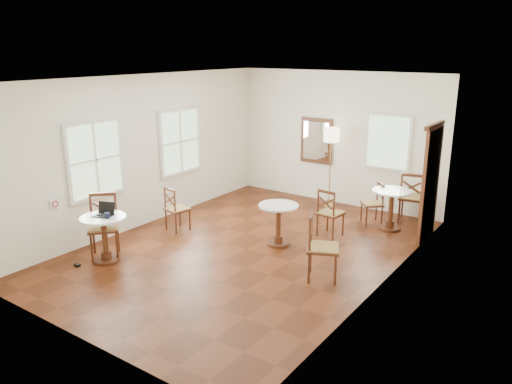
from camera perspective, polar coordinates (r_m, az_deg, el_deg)
ground at (r=9.05m, az=-1.10°, el=-6.53°), size 7.00×7.00×0.00m
room_shell at (r=8.75m, az=-0.43°, el=5.62°), size 5.02×7.02×3.01m
cafe_table_near at (r=8.76m, az=-16.88°, el=-4.59°), size 0.75×0.75×0.80m
cafe_table_mid at (r=9.10m, az=2.56°, el=-3.21°), size 0.73×0.73×0.77m
cafe_table_back at (r=10.21m, az=15.13°, el=-1.46°), size 0.76×0.76×0.81m
chair_near_a at (r=9.94m, az=-9.05°, el=-1.90°), size 0.48×0.48×0.89m
chair_near_b at (r=8.96m, az=-16.93°, el=-3.76°), size 0.71×0.71×1.09m
chair_mid_a at (r=9.61m, az=8.41°, el=-2.37°), size 0.48×0.48×0.94m
chair_mid_b at (r=7.83m, az=7.45°, el=-6.24°), size 0.65×0.65×1.06m
chair_back_a at (r=10.74m, az=17.30°, el=-0.59°), size 0.57×0.57×1.06m
chair_back_b at (r=10.50m, az=13.20°, el=-1.26°), size 0.55×0.55×0.85m
floor_lamp at (r=11.21m, az=8.57°, el=5.85°), size 0.35×0.35×1.79m
laptop at (r=8.71m, az=-16.84°, el=-2.22°), size 0.36×0.33×0.21m
mouse at (r=8.68m, az=-17.36°, el=-2.54°), size 0.12×0.08×0.04m
navy_mug at (r=8.56m, az=-16.57°, el=-2.58°), size 0.11×0.08×0.09m
water_glass at (r=8.67m, az=-18.59°, el=-2.47°), size 0.06×0.06×0.10m
power_adapter at (r=8.88m, az=-19.70°, el=-7.85°), size 0.10×0.06×0.04m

